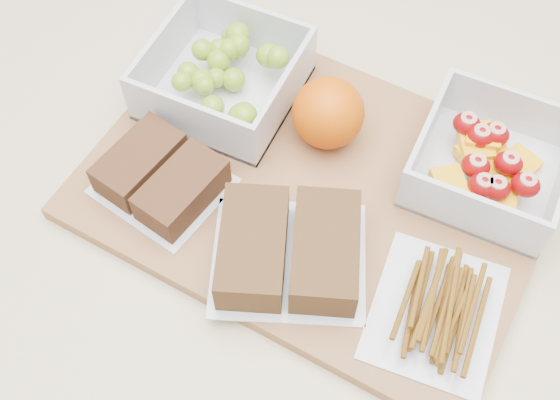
{
  "coord_description": "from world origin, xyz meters",
  "views": [
    {
      "loc": [
        0.13,
        -0.32,
        1.48
      ],
      "look_at": [
        -0.02,
        -0.02,
        0.93
      ],
      "focal_mm": 45.0,
      "sensor_mm": 36.0,
      "label": 1
    }
  ],
  "objects_px": {
    "fruit_container": "(489,164)",
    "pretzel_bag": "(438,306)",
    "sandwich_bag_left": "(161,177)",
    "sandwich_bag_center": "(289,250)",
    "orange": "(328,113)",
    "cutting_board": "(315,189)",
    "grape_container": "(226,75)"
  },
  "relations": [
    {
      "from": "cutting_board",
      "to": "fruit_container",
      "type": "height_order",
      "value": "fruit_container"
    },
    {
      "from": "cutting_board",
      "to": "grape_container",
      "type": "relative_size",
      "value": 2.96
    },
    {
      "from": "sandwich_bag_center",
      "to": "pretzel_bag",
      "type": "distance_m",
      "value": 0.13
    },
    {
      "from": "sandwich_bag_center",
      "to": "pretzel_bag",
      "type": "height_order",
      "value": "sandwich_bag_center"
    },
    {
      "from": "sandwich_bag_left",
      "to": "sandwich_bag_center",
      "type": "height_order",
      "value": "sandwich_bag_center"
    },
    {
      "from": "sandwich_bag_center",
      "to": "grape_container",
      "type": "bearing_deg",
      "value": 132.76
    },
    {
      "from": "orange",
      "to": "pretzel_bag",
      "type": "relative_size",
      "value": 0.52
    },
    {
      "from": "grape_container",
      "to": "orange",
      "type": "relative_size",
      "value": 2.03
    },
    {
      "from": "fruit_container",
      "to": "sandwich_bag_left",
      "type": "xyz_separation_m",
      "value": [
        -0.27,
        -0.14,
        -0.0
      ]
    },
    {
      "from": "sandwich_bag_left",
      "to": "pretzel_bag",
      "type": "xyz_separation_m",
      "value": [
        0.27,
        -0.01,
        -0.0
      ]
    },
    {
      "from": "sandwich_bag_center",
      "to": "orange",
      "type": "bearing_deg",
      "value": 99.83
    },
    {
      "from": "fruit_container",
      "to": "pretzel_bag",
      "type": "height_order",
      "value": "fruit_container"
    },
    {
      "from": "orange",
      "to": "cutting_board",
      "type": "bearing_deg",
      "value": -76.69
    },
    {
      "from": "grape_container",
      "to": "sandwich_bag_left",
      "type": "relative_size",
      "value": 1.1
    },
    {
      "from": "fruit_container",
      "to": "pretzel_bag",
      "type": "relative_size",
      "value": 0.99
    },
    {
      "from": "orange",
      "to": "grape_container",
      "type": "bearing_deg",
      "value": 176.08
    },
    {
      "from": "cutting_board",
      "to": "sandwich_bag_left",
      "type": "xyz_separation_m",
      "value": [
        -0.13,
        -0.06,
        0.02
      ]
    },
    {
      "from": "cutting_board",
      "to": "pretzel_bag",
      "type": "relative_size",
      "value": 3.12
    },
    {
      "from": "sandwich_bag_left",
      "to": "pretzel_bag",
      "type": "relative_size",
      "value": 0.96
    },
    {
      "from": "grape_container",
      "to": "fruit_container",
      "type": "relative_size",
      "value": 1.06
    },
    {
      "from": "fruit_container",
      "to": "sandwich_bag_center",
      "type": "height_order",
      "value": "fruit_container"
    },
    {
      "from": "grape_container",
      "to": "sandwich_bag_center",
      "type": "xyz_separation_m",
      "value": [
        0.14,
        -0.15,
        -0.01
      ]
    },
    {
      "from": "cutting_board",
      "to": "orange",
      "type": "distance_m",
      "value": 0.07
    },
    {
      "from": "orange",
      "to": "pretzel_bag",
      "type": "distance_m",
      "value": 0.21
    },
    {
      "from": "cutting_board",
      "to": "pretzel_bag",
      "type": "height_order",
      "value": "pretzel_bag"
    },
    {
      "from": "sandwich_bag_center",
      "to": "cutting_board",
      "type": "bearing_deg",
      "value": 97.37
    },
    {
      "from": "cutting_board",
      "to": "pretzel_bag",
      "type": "xyz_separation_m",
      "value": [
        0.14,
        -0.08,
        0.02
      ]
    },
    {
      "from": "grape_container",
      "to": "orange",
      "type": "xyz_separation_m",
      "value": [
        0.11,
        -0.01,
        0.01
      ]
    },
    {
      "from": "sandwich_bag_center",
      "to": "pretzel_bag",
      "type": "bearing_deg",
      "value": 3.37
    },
    {
      "from": "orange",
      "to": "sandwich_bag_center",
      "type": "distance_m",
      "value": 0.14
    },
    {
      "from": "cutting_board",
      "to": "fruit_container",
      "type": "distance_m",
      "value": 0.16
    },
    {
      "from": "orange",
      "to": "pretzel_bag",
      "type": "xyz_separation_m",
      "value": [
        0.16,
        -0.13,
        -0.02
      ]
    }
  ]
}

